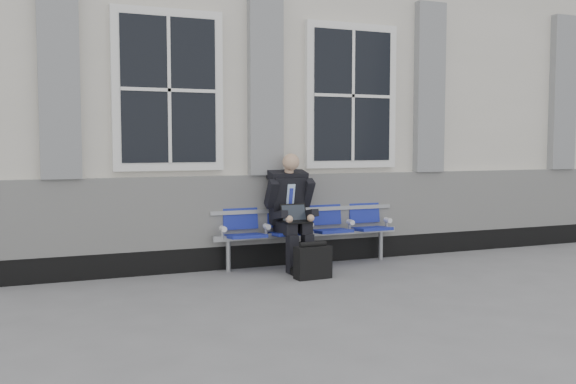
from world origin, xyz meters
name	(u,v)px	position (x,y,z in m)	size (l,w,h in m)	color
ground	(382,283)	(0.00, 0.00, 0.00)	(70.00, 70.00, 0.00)	slate
station_building	(273,106)	(-0.02, 3.47, 2.22)	(14.40, 4.40, 4.49)	silver
bench	(308,224)	(-0.35, 1.32, 0.55)	(2.60, 0.47, 0.91)	#9EA0A3
businessman	(291,207)	(-0.65, 1.18, 0.79)	(0.60, 0.81, 1.48)	black
briefcase	(313,262)	(-0.65, 0.51, 0.20)	(0.44, 0.21, 0.44)	black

